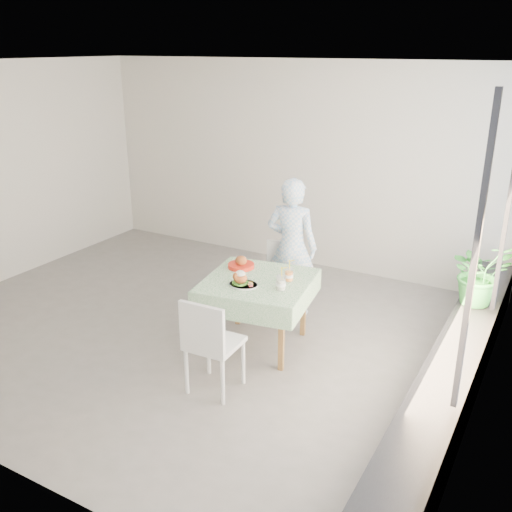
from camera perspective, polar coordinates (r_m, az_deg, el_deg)
The scene contains 15 objects.
floor at distance 6.44m, azimuth -6.46°, elevation -7.20°, with size 6.00×6.00×0.00m, color #64615E.
ceiling at distance 5.71m, azimuth -7.63°, elevation 18.55°, with size 6.00×6.00×0.00m, color white.
wall_back at distance 8.01m, azimuth 3.68°, elevation 9.09°, with size 6.00×0.02×2.80m, color beige.
wall_right at distance 4.86m, azimuth 22.94°, elevation -0.11°, with size 0.02×5.00×2.80m, color beige.
window_pane at distance 4.79m, azimuth 23.00°, elevation 2.75°, with size 0.01×4.80×2.18m, color #D1E0F9.
window_ledge at distance 5.36m, azimuth 19.10°, elevation -11.32°, with size 0.40×4.80×0.50m, color black.
cafe_table at distance 5.86m, azimuth 0.19°, elevation -4.92°, with size 1.19×1.19×0.74m.
chair_far at distance 6.68m, azimuth 2.43°, elevation -3.59°, with size 0.48×0.48×0.83m.
chair_near at distance 5.23m, azimuth -4.21°, elevation -10.50°, with size 0.45×0.45×0.93m.
diner at distance 6.48m, azimuth 3.60°, elevation 0.88°, with size 0.59×0.39×1.61m, color #92C1EA.
main_dish at distance 5.60m, azimuth -1.43°, elevation -2.47°, with size 0.30×0.30×0.15m.
juice_cup_orange at distance 5.71m, azimuth 3.30°, elevation -1.90°, with size 0.09×0.09×0.27m.
juice_cup_lemonade at distance 5.50m, azimuth 2.51°, elevation -2.75°, with size 0.10×0.10×0.28m.
second_dish at distance 6.04m, azimuth -1.50°, elevation -0.83°, with size 0.28×0.28×0.13m.
potted_plant at distance 6.10m, azimuth 21.48°, elevation -1.57°, with size 0.60×0.52×0.66m, color #26722D.
Camera 1 is at (3.41, -4.58, 2.97)m, focal length 40.00 mm.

